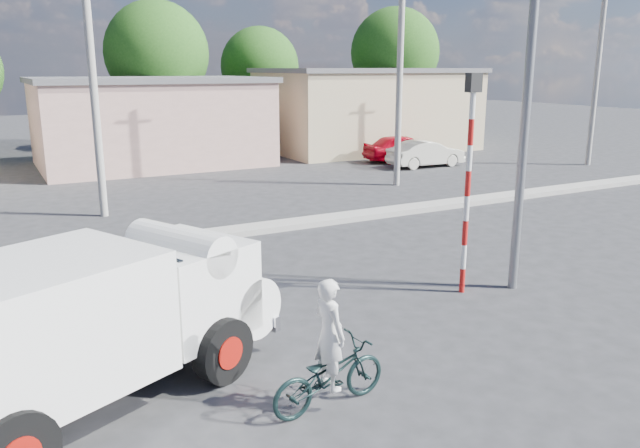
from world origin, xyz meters
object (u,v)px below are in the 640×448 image
bicycle (329,375)px  car_cream (426,154)px  streetlight (525,40)px  traffic_pole (469,166)px  car_red (403,148)px  cyclist (329,355)px  truck (98,318)px

bicycle → car_cream: 21.67m
car_cream → streetlight: (-8.77, -14.01, 4.36)m
traffic_pole → car_red: bearing=58.0°
car_red → streetlight: streetlight is taller
cyclist → car_cream: (14.27, 16.30, -0.16)m
cyclist → traffic_pole: 5.55m
truck → car_red: bearing=19.5°
car_red → traffic_pole: traffic_pole is taller
bicycle → traffic_pole: traffic_pole is taller
bicycle → truck: bearing=52.7°
truck → traffic_pole: size_ratio=1.29×
bicycle → traffic_pole: bearing=-66.2°
cyclist → traffic_pole: size_ratio=0.35×
bicycle → streetlight: (5.50, 2.29, 4.50)m
car_red → truck: bearing=141.8°
truck → bicycle: truck is taller
truck → cyclist: truck is taller
truck → bicycle: bearing=-56.4°
cyclist → car_cream: 21.67m
cyclist → car_red: 23.12m
truck → traffic_pole: bearing=-17.1°
traffic_pole → car_cream: bearing=54.7°
cyclist → car_cream: cyclist is taller
truck → car_red: 23.68m
cyclist → car_red: cyclist is taller
bicycle → streetlight: 7.46m
traffic_pole → streetlight: (0.94, -0.30, 2.37)m
truck → traffic_pole: 7.39m
traffic_pole → streetlight: streetlight is taller
bicycle → car_cream: (14.27, 16.30, 0.14)m
bicycle → traffic_pole: (4.56, 2.59, 2.13)m
truck → car_red: size_ratio=1.44×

